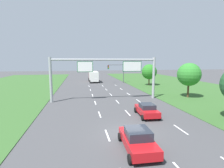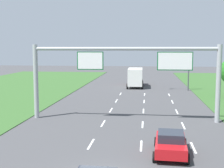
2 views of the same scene
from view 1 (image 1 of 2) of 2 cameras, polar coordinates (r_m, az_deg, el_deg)
The scene contains 11 objects.
ground_plane at distance 16.21m, azimuth 4.86°, elevation -15.84°, with size 200.00×200.00×0.00m, color #424244.
lane_dashes_inner_left at distance 21.44m, azimuth -4.05°, elevation -9.88°, with size 0.14×50.40×0.01m.
lane_dashes_inner_right at distance 22.08m, azimuth 5.13°, elevation -9.37°, with size 0.14×50.40×0.01m.
lane_dashes_slip at distance 23.24m, azimuth 13.57°, elevation -8.68°, with size 0.14×50.40×0.01m.
car_near_red at distance 21.01m, azimuth 11.29°, elevation -8.26°, with size 2.32×4.23×1.49m.
car_lead_silver at distance 13.38m, azimuth 8.40°, elevation -17.52°, with size 2.33×4.44×1.58m.
box_truck at distance 53.46m, azimuth -6.09°, elevation 2.54°, with size 2.79×8.07×3.21m.
sign_gantry at distance 28.24m, azimuth -1.82°, elevation 4.44°, with size 17.24×0.44×7.00m.
traffic_light_mast at distance 50.39m, azimuth 1.65°, elevation 4.70°, with size 4.76×0.49×5.60m.
roadside_tree_mid at distance 33.03m, azimuth 23.85°, elevation 2.86°, with size 3.98×3.98×6.07m.
roadside_tree_far at distance 46.38m, azimuth 12.06°, elevation 3.92°, with size 3.90×3.90×5.53m.
Camera 1 is at (-3.99, -14.32, 6.45)m, focal length 28.00 mm.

